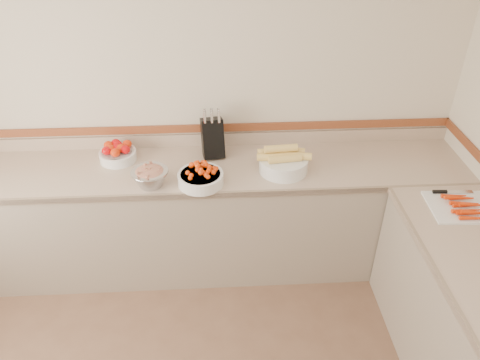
{
  "coord_description": "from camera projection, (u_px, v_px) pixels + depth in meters",
  "views": [
    {
      "loc": [
        0.21,
        -1.16,
        2.7
      ],
      "look_at": [
        0.35,
        1.35,
        1.0
      ],
      "focal_mm": 35.0,
      "sensor_mm": 36.0,
      "label": 1
    }
  ],
  "objects": [
    {
      "name": "cutting_board",
      "position": [
        464.0,
        206.0,
        2.93
      ],
      "size": [
        0.45,
        0.36,
        0.06
      ],
      "color": "white",
      "rests_on": "counter_right"
    },
    {
      "name": "cherry_tomato_bowl",
      "position": [
        201.0,
        177.0,
        3.14
      ],
      "size": [
        0.31,
        0.31,
        0.17
      ],
      "color": "white",
      "rests_on": "counter_back"
    },
    {
      "name": "rhubarb_bowl",
      "position": [
        150.0,
        176.0,
        3.12
      ],
      "size": [
        0.25,
        0.25,
        0.14
      ],
      "color": "#B2B2BA",
      "rests_on": "counter_back"
    },
    {
      "name": "tomato_bowl",
      "position": [
        117.0,
        153.0,
        3.4
      ],
      "size": [
        0.27,
        0.27,
        0.13
      ],
      "color": "white",
      "rests_on": "counter_back"
    },
    {
      "name": "back_wall",
      "position": [
        187.0,
        97.0,
        3.38
      ],
      "size": [
        4.0,
        0.0,
        4.0
      ],
      "primitive_type": "plane",
      "rotation": [
        1.57,
        0.0,
        0.0
      ],
      "color": "beige",
      "rests_on": "ground_plane"
    },
    {
      "name": "counter_back",
      "position": [
        192.0,
        217.0,
        3.59
      ],
      "size": [
        4.0,
        0.65,
        1.08
      ],
      "color": "#C4A88E",
      "rests_on": "ground_plane"
    },
    {
      "name": "corn_bowl",
      "position": [
        283.0,
        161.0,
        3.27
      ],
      "size": [
        0.38,
        0.35,
        0.21
      ],
      "color": "white",
      "rests_on": "counter_back"
    },
    {
      "name": "knife_block",
      "position": [
        213.0,
        137.0,
        3.4
      ],
      "size": [
        0.18,
        0.21,
        0.38
      ],
      "color": "black",
      "rests_on": "counter_back"
    }
  ]
}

